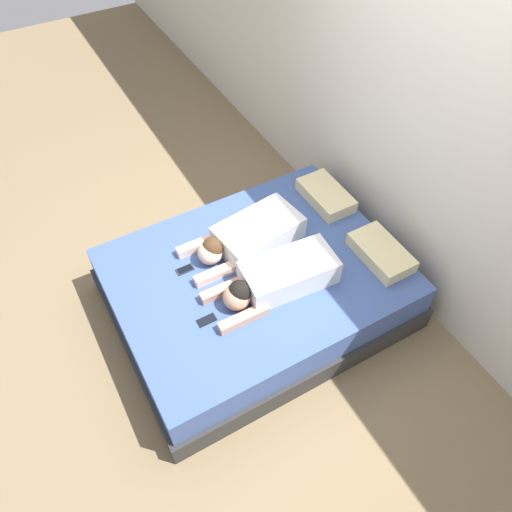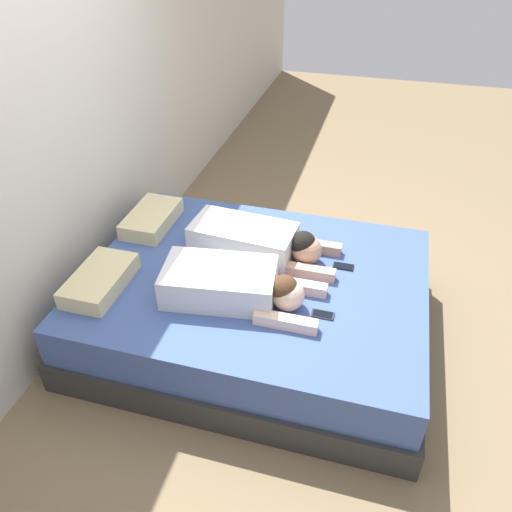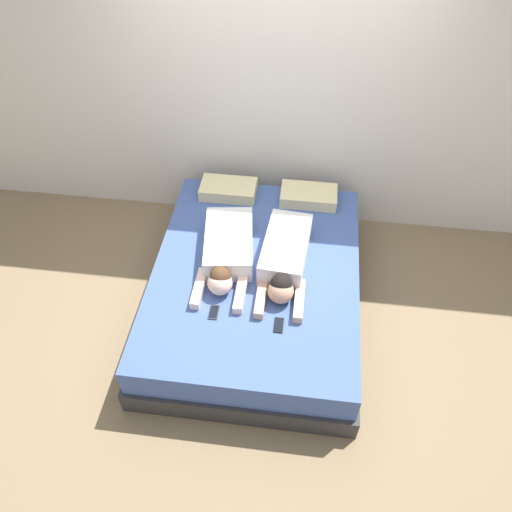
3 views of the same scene
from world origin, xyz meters
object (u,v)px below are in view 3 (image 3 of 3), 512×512
at_px(person_left, 227,252).
at_px(cell_phone_right, 279,325).
at_px(bed, 256,288).
at_px(pillow_head_left, 228,189).
at_px(cell_phone_left, 214,312).
at_px(person_right, 284,259).
at_px(pillow_head_right, 309,196).

xyz_separation_m(person_left, cell_phone_right, (0.47, -0.58, -0.09)).
distance_m(bed, pillow_head_left, 1.00).
bearing_deg(pillow_head_left, person_left, -81.27).
bearing_deg(cell_phone_left, bed, 61.43).
xyz_separation_m(bed, pillow_head_left, (-0.37, 0.88, 0.30)).
relative_size(pillow_head_left, person_left, 0.52).
relative_size(person_left, person_right, 0.98).
xyz_separation_m(bed, cell_phone_left, (-0.25, -0.47, 0.25)).
xyz_separation_m(pillow_head_right, person_left, (-0.61, -0.82, 0.04)).
distance_m(person_left, cell_phone_right, 0.75).
height_order(pillow_head_left, pillow_head_right, same).
height_order(bed, person_right, person_right).
distance_m(pillow_head_left, cell_phone_left, 1.35).
bearing_deg(cell_phone_left, pillow_head_right, 65.28).
xyz_separation_m(person_left, cell_phone_left, (-0.01, -0.53, -0.09)).
bearing_deg(person_left, cell_phone_left, -91.46).
distance_m(person_right, cell_phone_left, 0.70).
relative_size(bed, person_right, 2.20).
relative_size(cell_phone_left, cell_phone_right, 1.00).
relative_size(pillow_head_right, person_right, 0.51).
bearing_deg(pillow_head_left, bed, -67.42).
relative_size(person_right, cell_phone_left, 7.57).
distance_m(person_left, person_right, 0.46).
bearing_deg(bed, person_left, 165.78).
distance_m(person_right, cell_phone_right, 0.57).
height_order(bed, cell_phone_left, cell_phone_left).
bearing_deg(cell_phone_right, bed, 113.95).
bearing_deg(cell_phone_right, pillow_head_right, 84.51).
xyz_separation_m(pillow_head_left, person_left, (0.13, -0.82, 0.04)).
distance_m(pillow_head_right, person_left, 1.02).
bearing_deg(person_right, cell_phone_right, -88.79).
distance_m(pillow_head_left, person_right, 1.02).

